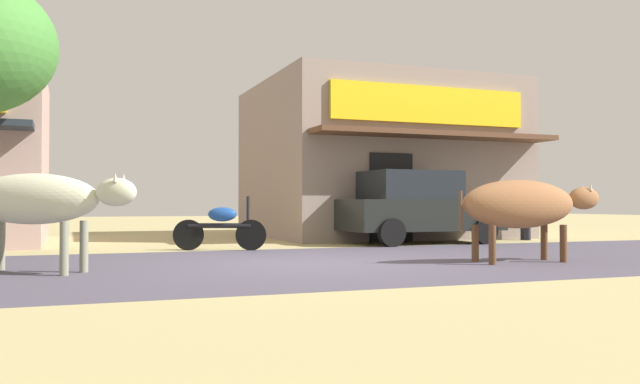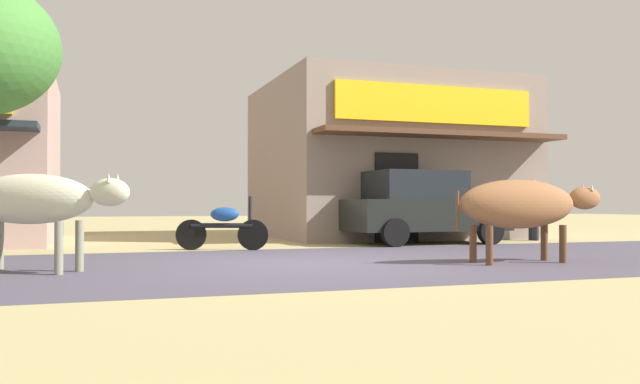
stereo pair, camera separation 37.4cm
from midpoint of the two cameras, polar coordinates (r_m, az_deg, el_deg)
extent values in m
plane|color=tan|center=(10.16, -0.07, -6.11)|extent=(80.00, 80.00, 0.00)
cube|color=#4C4757|center=(10.16, -0.07, -6.10)|extent=(72.00, 6.31, 0.00)
cube|color=gray|center=(18.96, 6.06, 2.64)|extent=(6.51, 5.92, 4.22)
cube|color=yellow|center=(16.41, 10.56, 7.38)|extent=(5.21, 0.10, 0.90)
cube|color=brown|center=(15.99, 11.26, 4.86)|extent=(6.25, 0.90, 0.12)
cube|color=black|center=(15.78, 7.26, -0.47)|extent=(1.10, 0.06, 2.10)
cube|color=black|center=(15.42, 9.49, -1.94)|extent=(3.66, 1.92, 0.70)
cube|color=#1E2328|center=(15.29, 8.60, 0.56)|extent=(2.03, 1.74, 0.64)
cylinder|color=black|center=(16.82, 11.42, -3.05)|extent=(0.60, 0.19, 0.60)
cylinder|color=black|center=(15.29, 15.05, -3.24)|extent=(0.60, 0.19, 0.60)
cylinder|color=black|center=(15.71, 4.09, -3.21)|extent=(0.60, 0.19, 0.60)
cylinder|color=black|center=(14.06, 7.20, -3.46)|extent=(0.60, 0.19, 0.60)
cylinder|color=black|center=(13.02, -4.92, -3.67)|extent=(0.58, 0.29, 0.60)
cylinder|color=black|center=(13.23, -10.16, -3.62)|extent=(0.58, 0.29, 0.60)
cylinder|color=black|center=(13.10, -7.56, -2.86)|extent=(1.17, 0.54, 0.10)
ellipsoid|color=#1E4C99|center=(13.09, -7.34, -1.90)|extent=(0.61, 0.43, 0.28)
cylinder|color=black|center=(13.01, -5.18, -1.69)|extent=(0.06, 0.06, 0.60)
ellipsoid|color=beige|center=(9.57, -22.64, -0.55)|extent=(1.96, 1.62, 0.67)
ellipsoid|color=beige|center=(8.86, -16.38, -0.02)|extent=(0.62, 0.55, 0.36)
cone|color=beige|center=(8.92, -15.76, 1.13)|extent=(0.06, 0.06, 0.12)
cone|color=beige|center=(8.75, -16.45, 1.18)|extent=(0.06, 0.06, 0.12)
cylinder|color=gray|center=(9.38, -18.79, -4.39)|extent=(0.11, 0.11, 0.68)
cylinder|color=gray|center=(9.03, -20.32, -4.51)|extent=(0.11, 0.11, 0.68)
cylinder|color=gray|center=(10.16, -24.74, -4.08)|extent=(0.11, 0.11, 0.68)
ellipsoid|color=#95613C|center=(10.66, 17.51, -0.99)|extent=(1.99, 0.68, 0.75)
ellipsoid|color=#95613C|center=(11.43, 22.56, -0.49)|extent=(0.56, 0.29, 0.36)
cone|color=beige|center=(11.54, 22.42, 0.40)|extent=(0.06, 0.06, 0.12)
cone|color=beige|center=(11.39, 23.07, 0.42)|extent=(0.06, 0.06, 0.12)
cylinder|color=brown|center=(11.25, 19.52, -4.08)|extent=(0.11, 0.11, 0.58)
cylinder|color=brown|center=(10.89, 20.98, -4.17)|extent=(0.11, 0.11, 0.58)
cylinder|color=brown|center=(10.51, 13.94, -4.32)|extent=(0.11, 0.11, 0.58)
cylinder|color=brown|center=(10.13, 15.31, -4.44)|extent=(0.11, 0.11, 0.58)
cylinder|color=brown|center=(10.09, 12.71, -1.58)|extent=(0.05, 0.05, 0.60)
cylinder|color=#262633|center=(17.41, 18.20, -2.69)|extent=(0.14, 0.14, 0.76)
cylinder|color=#262633|center=(17.27, 18.56, -2.70)|extent=(0.14, 0.14, 0.76)
cube|color=silver|center=(17.33, 18.37, -0.56)|extent=(0.32, 0.44, 0.54)
sphere|color=tan|center=(17.34, 18.36, 0.66)|extent=(0.20, 0.20, 0.20)
cylinder|color=silver|center=(17.54, 17.85, -0.48)|extent=(0.09, 0.09, 0.48)
cylinder|color=silver|center=(17.13, 18.90, -0.47)|extent=(0.09, 0.09, 0.48)
camera|label=1|loc=(0.19, -89.09, -0.02)|focal=37.45mm
camera|label=2|loc=(0.19, 90.91, 0.02)|focal=37.45mm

